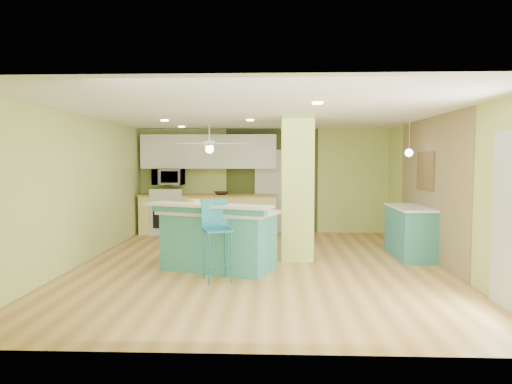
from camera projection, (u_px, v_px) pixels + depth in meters
floor at (259, 265)px, 7.60m from camera, size 6.00×7.00×0.01m
ceiling at (259, 114)px, 7.43m from camera, size 6.00×7.00×0.01m
wall_back at (264, 181)px, 11.01m from camera, size 6.00×0.01×2.50m
wall_front at (248, 217)px, 4.02m from camera, size 6.00×0.01×2.50m
wall_left at (80, 190)px, 7.63m from camera, size 0.01×7.00×2.50m
wall_right at (444, 191)px, 7.41m from camera, size 0.01×7.00×2.50m
wood_panel at (430, 189)px, 8.01m from camera, size 0.02×3.40×2.50m
olive_accent at (272, 181)px, 10.99m from camera, size 2.20×0.02×2.50m
interior_door at (272, 191)px, 10.98m from camera, size 0.82×0.05×2.00m
column at (297, 189)px, 7.99m from camera, size 0.55×0.55×2.50m
kitchen_run at (209, 214)px, 10.81m from camera, size 3.25×0.63×0.94m
stove at (169, 214)px, 10.84m from camera, size 0.76×0.66×1.08m
upper_cabinets at (209, 152)px, 10.83m from camera, size 3.20×0.34×0.80m
microwave at (168, 177)px, 10.78m from camera, size 0.70×0.48×0.39m
ceiling_fan at (209, 144)px, 9.49m from camera, size 1.41×1.41×0.61m
pendant_lamp at (409, 153)px, 8.12m from camera, size 0.14×0.14×0.69m
wall_decor at (425, 171)px, 8.19m from camera, size 0.03×0.90×0.70m
peninsula at (218, 238)px, 7.28m from camera, size 2.16×1.66×1.09m
bar_stool at (216, 227)px, 6.62m from camera, size 0.50×0.50×1.17m
side_counter at (410, 232)px, 8.24m from camera, size 0.60×1.42×0.92m
fruit_bowl at (222, 193)px, 10.66m from camera, size 0.42×0.42×0.08m
canister at (195, 205)px, 7.23m from camera, size 0.17×0.17×0.18m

